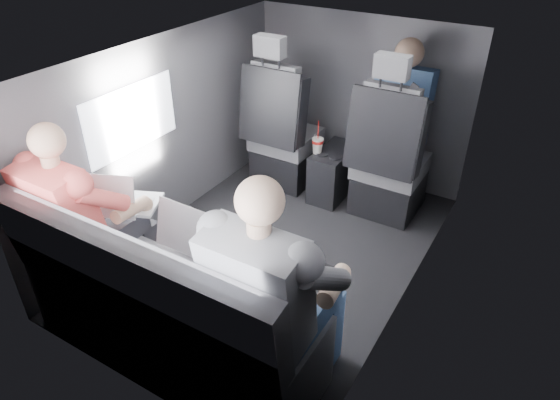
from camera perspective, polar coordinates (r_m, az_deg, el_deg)
The scene contains 19 objects.
floor at distance 3.47m, azimuth -0.41°, elevation -5.82°, with size 2.60×2.60×0.00m, color black.
ceiling at distance 2.85m, azimuth -0.52°, elevation 16.12°, with size 2.60×2.60×0.00m, color #B2B2AD.
panel_left at distance 3.61m, azimuth -12.86°, elevation 7.42°, with size 0.02×2.60×1.35m, color #56565B.
panel_right at distance 2.81m, azimuth 15.44°, elevation -0.54°, with size 0.02×2.60×1.35m, color #56565B.
panel_front at distance 4.17m, azimuth 9.05°, elevation 11.23°, with size 1.80×0.02×1.35m, color #56565B.
panel_back at distance 2.29m, azimuth -17.85°, elevation -9.37°, with size 1.80×0.02×1.35m, color #56565B.
side_window at distance 3.32m, azimuth -16.55°, elevation 8.91°, with size 0.02×0.75×0.42m, color white.
seatbelt at distance 3.43m, azimuth 12.00°, elevation 8.51°, with size 0.05×0.01×0.65m, color black.
front_seat_left at distance 4.08m, azimuth 0.30°, elevation 6.95°, with size 0.52×0.58×1.26m.
front_seat_right at distance 3.75m, azimuth 12.24°, elevation 3.78°, with size 0.52×0.58×1.26m.
center_console at distance 4.02m, azimuth 6.12°, elevation 3.13°, with size 0.24×0.48×0.41m.
rear_bench at distance 2.65m, azimuth -12.77°, elevation -12.55°, with size 1.60×0.57×0.92m.
soda_cup at distance 3.84m, azimuth 4.32°, elevation 6.30°, with size 0.09×0.09×0.27m.
laptop_white at distance 2.96m, azimuth -17.81°, elevation -0.08°, with size 0.42×0.45×0.26m.
laptop_silver at distance 2.58m, azimuth -9.01°, elevation -3.81°, with size 0.37×0.33×0.26m.
laptop_black at distance 2.33m, azimuth 0.84°, elevation -7.93°, with size 0.38×0.35×0.26m.
passenger_rear_left at distance 2.89m, azimuth -21.27°, elevation -1.92°, with size 0.50×0.62×1.21m.
passenger_rear_right at distance 2.19m, azimuth -0.55°, elevation -10.66°, with size 0.53×0.65×1.27m.
passenger_front_right at distance 3.84m, azimuth 13.73°, elevation 10.11°, with size 0.41×0.41×0.84m.
Camera 1 is at (1.43, -2.34, 2.14)m, focal length 32.00 mm.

